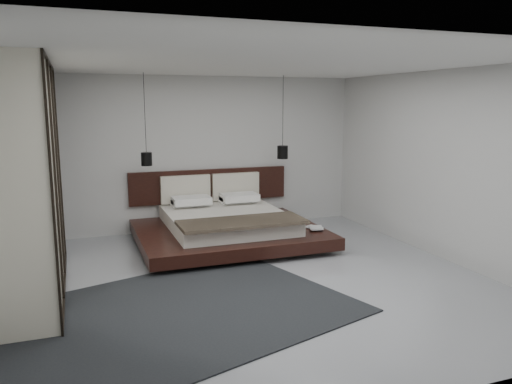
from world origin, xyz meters
name	(u,v)px	position (x,y,z in m)	size (l,w,h in m)	color
floor	(254,280)	(0.00, 0.00, 0.00)	(6.00, 6.00, 0.00)	#95979D
ceiling	(254,63)	(0.00, 0.00, 2.80)	(6.00, 6.00, 0.00)	white
wall_back	(199,154)	(0.00, 3.00, 1.40)	(6.00, 6.00, 0.00)	beige
wall_front	(396,231)	(0.00, -3.00, 1.40)	(6.00, 6.00, 0.00)	beige
wall_right	(445,166)	(3.00, 0.00, 1.40)	(6.00, 6.00, 0.00)	beige
lattice_screen	(20,170)	(-2.95, 2.45, 1.30)	(0.05, 0.90, 2.60)	black
bed	(226,225)	(0.19, 1.90, 0.30)	(2.96, 2.47, 1.11)	black
book_lower	(310,229)	(1.40, 1.22, 0.29)	(0.20, 0.27, 0.03)	#99724C
book_upper	(309,228)	(1.38, 1.19, 0.31)	(0.21, 0.29, 0.02)	#99724C
pendant_left	(147,159)	(-1.03, 2.39, 1.41)	(0.18, 0.18, 1.51)	black
pendant_right	(283,152)	(1.40, 2.39, 1.44)	(0.19, 0.19, 1.48)	black
wardrobe	(26,179)	(-2.70, 0.54, 1.42)	(0.68, 2.88, 2.83)	#ECE7CE
rug	(175,313)	(-1.20, -0.70, 0.01)	(3.81, 2.72, 0.02)	black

